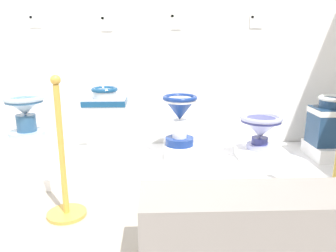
{
  "coord_description": "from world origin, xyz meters",
  "views": [
    {
      "loc": [
        1.78,
        -0.74,
        1.16
      ],
      "look_at": [
        1.89,
        2.17,
        0.4
      ],
      "focal_mm": 36.08,
      "sensor_mm": 36.0,
      "label": 1
    }
  ],
  "objects_px": {
    "stanchion_post_near_left": "(64,178)",
    "stanchion_post_near_right": "(336,170)",
    "info_placard_third": "(176,21)",
    "antique_toilet_slender_white": "(330,121)",
    "info_placard_fourth": "(256,21)",
    "antique_toilet_rightmost": "(25,110)",
    "plinth_block_slender_white": "(326,150)",
    "info_placard_first": "(35,21)",
    "antique_toilet_pale_glazed": "(105,110)",
    "plinth_block_tall_cobalt": "(179,150)",
    "antique_toilet_tall_cobalt": "(180,113)",
    "plinth_block_rightmost": "(29,148)",
    "museum_bench": "(250,228)",
    "plinth_block_pale_glazed": "(107,144)",
    "info_placard_second": "(107,23)",
    "plinth_block_leftmost": "(259,153)",
    "antique_toilet_leftmost": "(261,127)"
  },
  "relations": [
    {
      "from": "plinth_block_leftmost",
      "to": "info_placard_third",
      "type": "distance_m",
      "value": 1.48
    },
    {
      "from": "antique_toilet_pale_glazed",
      "to": "info_placard_third",
      "type": "height_order",
      "value": "info_placard_third"
    },
    {
      "from": "plinth_block_slender_white",
      "to": "info_placard_second",
      "type": "distance_m",
      "value": 2.39
    },
    {
      "from": "antique_toilet_slender_white",
      "to": "info_placard_third",
      "type": "distance_m",
      "value": 1.7
    },
    {
      "from": "info_placard_fourth",
      "to": "stanchion_post_near_left",
      "type": "distance_m",
      "value": 2.31
    },
    {
      "from": "antique_toilet_tall_cobalt",
      "to": "antique_toilet_pale_glazed",
      "type": "bearing_deg",
      "value": 179.08
    },
    {
      "from": "info_placard_first",
      "to": "info_placard_third",
      "type": "height_order",
      "value": "info_placard_third"
    },
    {
      "from": "stanchion_post_near_left",
      "to": "plinth_block_slender_white",
      "type": "bearing_deg",
      "value": 21.03
    },
    {
      "from": "plinth_block_slender_white",
      "to": "stanchion_post_near_left",
      "type": "xyz_separation_m",
      "value": [
        -2.19,
        -0.84,
        0.12
      ]
    },
    {
      "from": "stanchion_post_near_left",
      "to": "info_placard_third",
      "type": "bearing_deg",
      "value": 58.45
    },
    {
      "from": "info_placard_first",
      "to": "museum_bench",
      "type": "xyz_separation_m",
      "value": [
        1.62,
        -1.84,
        -1.11
      ]
    },
    {
      "from": "antique_toilet_rightmost",
      "to": "info_placard_third",
      "type": "bearing_deg",
      "value": 19.57
    },
    {
      "from": "plinth_block_tall_cobalt",
      "to": "plinth_block_leftmost",
      "type": "relative_size",
      "value": 0.94
    },
    {
      "from": "antique_toilet_rightmost",
      "to": "info_placard_second",
      "type": "height_order",
      "value": "info_placard_second"
    },
    {
      "from": "plinth_block_rightmost",
      "to": "info_placard_fourth",
      "type": "bearing_deg",
      "value": 12.65
    },
    {
      "from": "info_placard_third",
      "to": "info_placard_fourth",
      "type": "height_order",
      "value": "info_placard_third"
    },
    {
      "from": "antique_toilet_rightmost",
      "to": "plinth_block_slender_white",
      "type": "distance_m",
      "value": 2.75
    },
    {
      "from": "museum_bench",
      "to": "antique_toilet_tall_cobalt",
      "type": "bearing_deg",
      "value": 100.3
    },
    {
      "from": "museum_bench",
      "to": "antique_toilet_slender_white",
      "type": "bearing_deg",
      "value": 51.2
    },
    {
      "from": "plinth_block_tall_cobalt",
      "to": "plinth_block_leftmost",
      "type": "height_order",
      "value": "plinth_block_tall_cobalt"
    },
    {
      "from": "antique_toilet_rightmost",
      "to": "museum_bench",
      "type": "relative_size",
      "value": 0.31
    },
    {
      "from": "stanchion_post_near_left",
      "to": "stanchion_post_near_right",
      "type": "distance_m",
      "value": 1.8
    },
    {
      "from": "info_placard_fourth",
      "to": "info_placard_second",
      "type": "bearing_deg",
      "value": -180.0
    },
    {
      "from": "antique_toilet_pale_glazed",
      "to": "antique_toilet_slender_white",
      "type": "height_order",
      "value": "antique_toilet_pale_glazed"
    },
    {
      "from": "info_placard_fourth",
      "to": "stanchion_post_near_right",
      "type": "xyz_separation_m",
      "value": [
        0.21,
        -1.34,
        -1.0
      ]
    },
    {
      "from": "plinth_block_pale_glazed",
      "to": "stanchion_post_near_right",
      "type": "relative_size",
      "value": 0.34
    },
    {
      "from": "plinth_block_rightmost",
      "to": "stanchion_post_near_right",
      "type": "distance_m",
      "value": 2.49
    },
    {
      "from": "antique_toilet_rightmost",
      "to": "antique_toilet_tall_cobalt",
      "type": "bearing_deg",
      "value": 3.67
    },
    {
      "from": "antique_toilet_leftmost",
      "to": "museum_bench",
      "type": "xyz_separation_m",
      "value": [
        -0.46,
        -1.36,
        -0.18
      ]
    },
    {
      "from": "antique_toilet_leftmost",
      "to": "info_placard_fourth",
      "type": "height_order",
      "value": "info_placard_fourth"
    },
    {
      "from": "antique_toilet_slender_white",
      "to": "stanchion_post_near_left",
      "type": "distance_m",
      "value": 2.35
    },
    {
      "from": "stanchion_post_near_left",
      "to": "antique_toilet_tall_cobalt",
      "type": "bearing_deg",
      "value": 48.31
    },
    {
      "from": "antique_toilet_rightmost",
      "to": "plinth_block_tall_cobalt",
      "type": "bearing_deg",
      "value": 3.67
    },
    {
      "from": "plinth_block_rightmost",
      "to": "plinth_block_slender_white",
      "type": "bearing_deg",
      "value": 0.03
    },
    {
      "from": "antique_toilet_rightmost",
      "to": "plinth_block_leftmost",
      "type": "distance_m",
      "value": 2.12
    },
    {
      "from": "plinth_block_slender_white",
      "to": "info_placard_first",
      "type": "xyz_separation_m",
      "value": [
        -2.71,
        0.47,
        1.17
      ]
    },
    {
      "from": "plinth_block_pale_glazed",
      "to": "info_placard_first",
      "type": "height_order",
      "value": "info_placard_first"
    },
    {
      "from": "stanchion_post_near_left",
      "to": "info_placard_second",
      "type": "bearing_deg",
      "value": 83.78
    },
    {
      "from": "plinth_block_tall_cobalt",
      "to": "info_placard_fourth",
      "type": "distance_m",
      "value": 1.45
    },
    {
      "from": "plinth_block_pale_glazed",
      "to": "plinth_block_leftmost",
      "type": "height_order",
      "value": "plinth_block_pale_glazed"
    },
    {
      "from": "info_placard_first",
      "to": "plinth_block_pale_glazed",
      "type": "bearing_deg",
      "value": -29.16
    },
    {
      "from": "antique_toilet_tall_cobalt",
      "to": "info_placard_second",
      "type": "distance_m",
      "value": 1.12
    },
    {
      "from": "plinth_block_rightmost",
      "to": "antique_toilet_rightmost",
      "type": "bearing_deg",
      "value": 180.0
    },
    {
      "from": "plinth_block_leftmost",
      "to": "plinth_block_slender_white",
      "type": "bearing_deg",
      "value": 0.27
    },
    {
      "from": "info_placard_fourth",
      "to": "antique_toilet_rightmost",
      "type": "bearing_deg",
      "value": -167.35
    },
    {
      "from": "antique_toilet_pale_glazed",
      "to": "antique_toilet_tall_cobalt",
      "type": "xyz_separation_m",
      "value": [
        0.67,
        -0.01,
        -0.03
      ]
    },
    {
      "from": "info_placard_first",
      "to": "museum_bench",
      "type": "distance_m",
      "value": 2.69
    },
    {
      "from": "plinth_block_tall_cobalt",
      "to": "stanchion_post_near_left",
      "type": "relative_size",
      "value": 0.39
    },
    {
      "from": "info_placard_fourth",
      "to": "antique_toilet_leftmost",
      "type": "bearing_deg",
      "value": -94.51
    },
    {
      "from": "antique_toilet_tall_cobalt",
      "to": "stanchion_post_near_right",
      "type": "bearing_deg",
      "value": -44.28
    }
  ]
}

